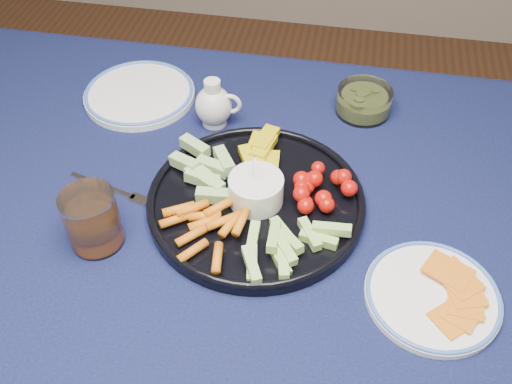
% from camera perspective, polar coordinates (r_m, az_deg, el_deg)
% --- Properties ---
extents(dining_table, '(1.67, 1.07, 0.75)m').
position_cam_1_polar(dining_table, '(0.93, -3.27, -9.04)').
color(dining_table, '#4F2F1A').
rests_on(dining_table, ground).
extents(crudite_platter, '(0.35, 0.35, 0.11)m').
position_cam_1_polar(crudite_platter, '(0.90, -0.15, -0.56)').
color(crudite_platter, black).
rests_on(crudite_platter, dining_table).
extents(creamer_pitcher, '(0.09, 0.07, 0.09)m').
position_cam_1_polar(creamer_pitcher, '(1.05, -4.20, 8.64)').
color(creamer_pitcher, white).
rests_on(creamer_pitcher, dining_table).
extents(pickle_bowl, '(0.10, 0.10, 0.05)m').
position_cam_1_polar(pickle_bowl, '(1.11, 10.72, 8.83)').
color(pickle_bowl, white).
rests_on(pickle_bowl, dining_table).
extents(cheese_plate, '(0.19, 0.19, 0.02)m').
position_cam_1_polar(cheese_plate, '(0.84, 17.27, -9.75)').
color(cheese_plate, white).
rests_on(cheese_plate, dining_table).
extents(juice_tumbler, '(0.08, 0.08, 0.10)m').
position_cam_1_polar(juice_tumbler, '(0.87, -15.97, -2.93)').
color(juice_tumbler, white).
rests_on(juice_tumbler, dining_table).
extents(fork_left, '(0.15, 0.05, 0.00)m').
position_cam_1_polar(fork_left, '(0.97, -13.88, 0.12)').
color(fork_left, silver).
rests_on(fork_left, dining_table).
extents(fork_right, '(0.14, 0.04, 0.00)m').
position_cam_1_polar(fork_right, '(0.87, 19.35, -8.48)').
color(fork_right, silver).
rests_on(fork_right, dining_table).
extents(side_plate_extra, '(0.22, 0.22, 0.02)m').
position_cam_1_polar(side_plate_extra, '(1.15, -11.57, 9.62)').
color(side_plate_extra, white).
rests_on(side_plate_extra, dining_table).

